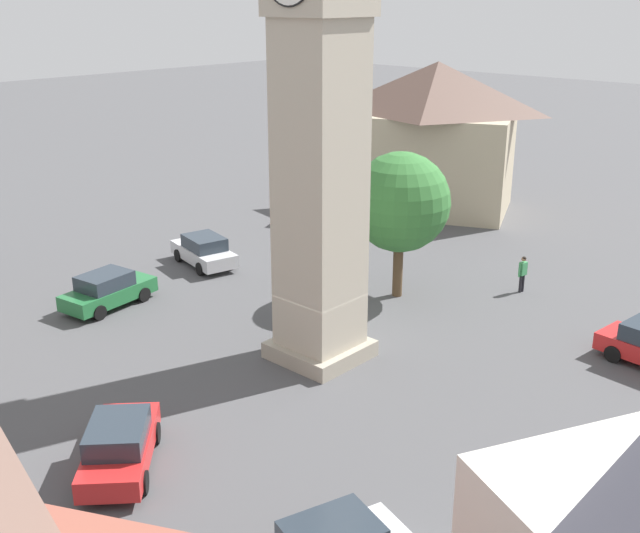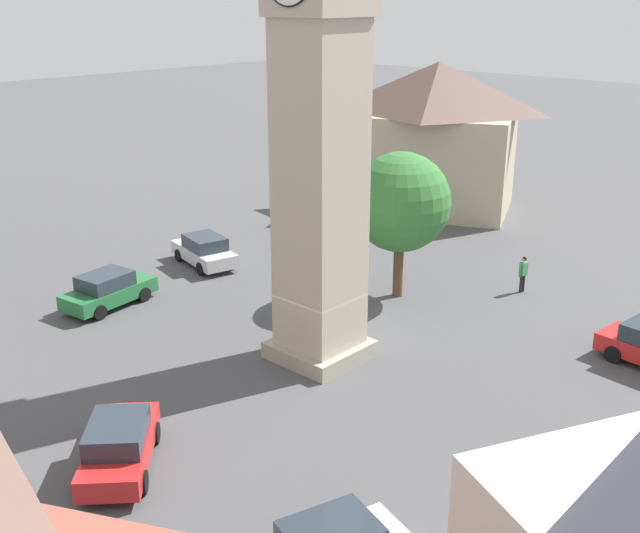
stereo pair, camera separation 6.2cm
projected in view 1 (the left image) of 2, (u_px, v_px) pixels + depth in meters
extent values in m
plane|color=#4C4C4F|center=(320.00, 356.00, 28.45)|extent=(200.00, 200.00, 0.00)
cube|color=#A59C89|center=(320.00, 349.00, 28.35)|extent=(3.08, 3.08, 0.60)
cube|color=#B7AD99|center=(320.00, 191.00, 26.33)|extent=(2.47, 2.47, 11.43)
cube|color=red|center=(120.00, 449.00, 21.59)|extent=(4.15, 4.05, 0.64)
cube|color=#28333D|center=(118.00, 433.00, 21.24)|extent=(2.60, 2.58, 0.64)
cylinder|color=black|center=(101.00, 435.00, 22.78)|extent=(0.62, 0.60, 0.64)
cylinder|color=black|center=(156.00, 433.00, 22.89)|extent=(0.62, 0.60, 0.64)
cylinder|color=black|center=(83.00, 485.00, 20.47)|extent=(0.62, 0.60, 0.64)
cylinder|color=black|center=(143.00, 482.00, 20.57)|extent=(0.62, 0.60, 0.64)
cube|color=black|center=(133.00, 419.00, 23.56)|extent=(1.23, 1.29, 0.16)
cube|color=silver|center=(204.00, 254.00, 37.86)|extent=(4.37, 2.55, 0.64)
cube|color=#28333D|center=(204.00, 243.00, 37.53)|extent=(2.39, 1.98, 0.64)
cylinder|color=black|center=(179.00, 255.00, 38.47)|extent=(0.67, 0.35, 0.64)
cylinder|color=black|center=(207.00, 250.00, 39.33)|extent=(0.67, 0.35, 0.64)
cylinder|color=black|center=(200.00, 269.00, 36.57)|extent=(0.67, 0.35, 0.64)
cylinder|color=black|center=(230.00, 263.00, 37.42)|extent=(0.67, 0.35, 0.64)
cube|color=black|center=(186.00, 248.00, 39.49)|extent=(0.48, 1.65, 0.16)
cylinder|color=black|center=(635.00, 342.00, 28.92)|extent=(0.66, 0.29, 0.64)
cylinder|color=black|center=(613.00, 354.00, 27.93)|extent=(0.66, 0.29, 0.64)
cube|color=#236B38|center=(109.00, 293.00, 32.84)|extent=(2.26, 4.30, 0.64)
cube|color=#28333D|center=(105.00, 281.00, 32.51)|extent=(1.84, 2.30, 0.64)
cylinder|color=black|center=(119.00, 287.00, 34.31)|extent=(0.31, 0.66, 0.64)
cylinder|color=black|center=(144.00, 294.00, 33.45)|extent=(0.31, 0.66, 0.64)
cylinder|color=black|center=(74.00, 304.00, 32.40)|extent=(0.31, 0.66, 0.64)
cylinder|color=black|center=(99.00, 313.00, 31.55)|extent=(0.31, 0.66, 0.64)
cube|color=black|center=(144.00, 284.00, 34.48)|extent=(1.67, 0.35, 0.16)
cylinder|color=black|center=(520.00, 284.00, 34.44)|extent=(0.13, 0.13, 0.82)
cylinder|color=black|center=(523.00, 283.00, 34.55)|extent=(0.13, 0.13, 0.82)
cube|color=#3F9959|center=(523.00, 268.00, 34.26)|extent=(0.27, 0.39, 0.60)
cylinder|color=#3F9959|center=(520.00, 271.00, 34.13)|extent=(0.09, 0.09, 0.60)
cylinder|color=#3F9959|center=(526.00, 268.00, 34.41)|extent=(0.09, 0.09, 0.60)
sphere|color=#9E7051|center=(524.00, 259.00, 34.11)|extent=(0.22, 0.22, 0.22)
sphere|color=black|center=(524.00, 259.00, 34.09)|extent=(0.20, 0.20, 0.20)
cylinder|color=brown|center=(398.00, 266.00, 33.75)|extent=(0.44, 0.44, 2.79)
sphere|color=#337033|center=(400.00, 202.00, 32.77)|extent=(4.33, 4.33, 4.33)
cube|color=tan|center=(434.00, 162.00, 47.13)|extent=(11.07, 9.86, 5.96)
pyramid|color=brown|center=(437.00, 87.00, 45.62)|extent=(11.62, 10.35, 3.02)
cube|color=#422819|center=(421.00, 205.00, 44.76)|extent=(1.04, 0.52, 2.10)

